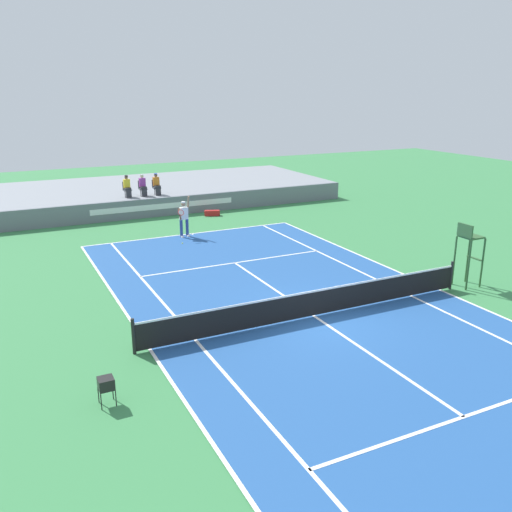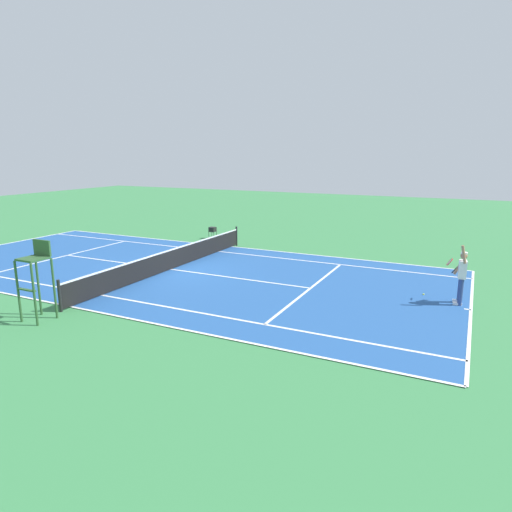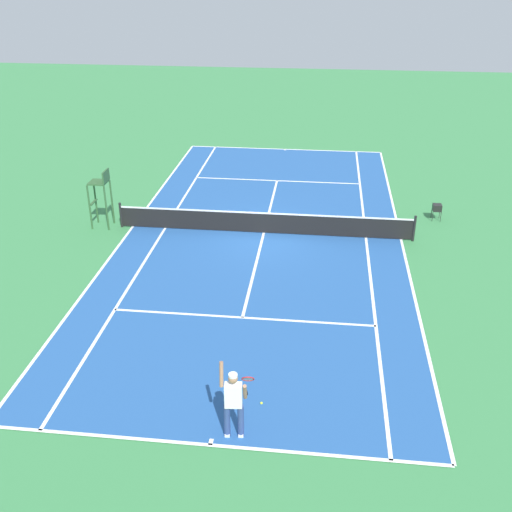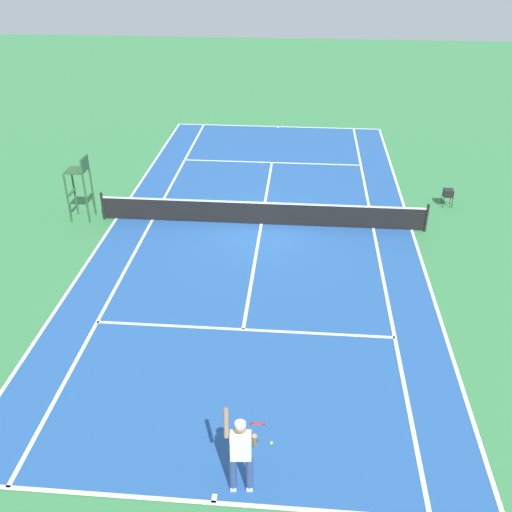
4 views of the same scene
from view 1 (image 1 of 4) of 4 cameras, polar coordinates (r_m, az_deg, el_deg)
name	(u,v)px [view 1 (image 1 of 4)]	position (r m, az deg, el deg)	size (l,w,h in m)	color
ground_plane	(314,317)	(18.10, 6.09, -6.33)	(80.00, 80.00, 0.00)	#387F47
court	(314,317)	(18.10, 6.09, -6.30)	(11.08, 23.88, 0.03)	#235193
net	(315,302)	(17.90, 6.14, -4.79)	(11.98, 0.10, 1.07)	black
barrier_wall	(164,207)	(32.59, -9.59, 5.10)	(24.35, 0.25, 1.10)	slate
bleacher_platform	(142,193)	(37.24, -11.80, 6.46)	(24.35, 9.57, 1.10)	gray
spectator_seated_0	(127,187)	(32.88, -13.29, 7.05)	(0.44, 0.60, 1.27)	#474C56
spectator_seated_1	(143,186)	(33.09, -11.73, 7.21)	(0.44, 0.60, 1.27)	#474C56
spectator_seated_2	(157,185)	(33.30, -10.33, 7.35)	(0.44, 0.60, 1.27)	#474C56
tennis_player	(184,218)	(27.56, -7.54, 3.97)	(0.76, 0.67, 2.08)	navy
tennis_ball	(182,243)	(26.56, -7.68, 1.33)	(0.07, 0.07, 0.07)	#D1E533
umpire_chair	(469,247)	(21.73, 21.32, 0.93)	(0.77, 0.77, 2.44)	#2D562D
equipment_bag	(212,213)	(32.35, -4.60, 4.49)	(0.96, 0.62, 0.32)	red
ball_hopper	(106,383)	(13.56, -15.39, -12.66)	(0.36, 0.36, 0.70)	black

